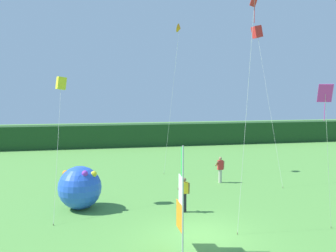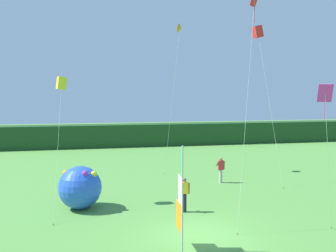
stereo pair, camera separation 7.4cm
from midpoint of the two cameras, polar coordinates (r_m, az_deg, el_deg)
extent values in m
plane|color=#518E3D|center=(16.30, 5.09, -16.24)|extent=(120.00, 120.00, 0.00)
cube|color=#1E421E|center=(41.96, -5.51, -1.38)|extent=(80.00, 2.40, 2.45)
cylinder|color=#B7B7BC|center=(13.87, 2.36, -11.28)|extent=(0.06, 0.06, 4.03)
cube|color=orange|center=(14.58, 1.85, -13.56)|extent=(0.02, 0.97, 1.07)
cube|color=white|center=(14.10, 2.04, -9.65)|extent=(0.02, 0.60, 1.07)
cube|color=green|center=(13.69, 2.23, -5.49)|extent=(0.02, 0.23, 1.07)
cylinder|color=black|center=(19.01, 2.62, -11.59)|extent=(0.22, 0.22, 0.94)
cube|color=yellow|center=(18.80, 2.63, -9.39)|extent=(0.36, 0.20, 0.57)
sphere|color=brown|center=(18.71, 2.63, -8.18)|extent=(0.20, 0.20, 0.20)
cylinder|color=brown|center=(18.79, 1.89, -9.21)|extent=(0.09, 0.48, 0.42)
cylinder|color=brown|center=(18.88, 3.31, -9.45)|extent=(0.09, 0.14, 0.56)
cylinder|color=#B7B2A3|center=(25.15, 8.11, -7.58)|extent=(0.22, 0.22, 0.87)
cube|color=red|center=(25.00, 8.13, -5.91)|extent=(0.36, 0.20, 0.62)
sphere|color=#A37556|center=(24.92, 8.14, -4.93)|extent=(0.20, 0.20, 0.20)
cylinder|color=#A37556|center=(24.97, 7.58, -5.72)|extent=(0.09, 0.48, 0.42)
cylinder|color=#A37556|center=(25.09, 8.62, -5.91)|extent=(0.09, 0.14, 0.56)
sphere|color=blue|center=(19.85, -13.14, -9.11)|extent=(2.20, 2.20, 2.20)
sphere|color=yellow|center=(19.30, -11.11, -7.18)|extent=(0.31, 0.31, 0.31)
sphere|color=orange|center=(20.20, -15.21, -6.94)|extent=(0.31, 0.31, 0.31)
sphere|color=purple|center=(19.03, -12.43, -7.07)|extent=(0.31, 0.31, 0.31)
cylinder|color=brown|center=(24.68, 17.24, -8.94)|extent=(0.03, 0.03, 0.08)
cylinder|color=silver|center=(25.22, 15.34, 2.84)|extent=(0.54, 3.07, 10.04)
cube|color=red|center=(26.78, 13.57, 13.77)|extent=(0.72, 0.58, 0.87)
cylinder|color=brown|center=(27.56, -0.47, -7.25)|extent=(0.03, 0.03, 0.08)
cylinder|color=silver|center=(27.43, 0.71, 3.82)|extent=(1.33, 0.78, 10.64)
cone|color=orange|center=(28.34, 1.89, 14.65)|extent=(0.65, 0.75, 0.68)
cylinder|color=brown|center=(18.46, 23.70, -13.94)|extent=(0.03, 0.03, 0.08)
cylinder|color=silver|center=(16.93, 23.34, -5.43)|extent=(1.31, 1.13, 5.91)
cube|color=#DB33A8|center=(15.84, 22.93, 4.63)|extent=(0.64, 0.53, 0.70)
cylinder|color=#DB33A8|center=(15.86, 22.84, 1.99)|extent=(0.02, 0.02, 0.70)
cylinder|color=brown|center=(18.06, -16.94, -14.15)|extent=(0.03, 0.03, 0.08)
cylinder|color=silver|center=(19.00, -16.33, -3.33)|extent=(0.26, 3.51, 6.43)
cube|color=yellow|center=(20.55, -15.81, 6.28)|extent=(0.63, 0.57, 0.70)
cylinder|color=brown|center=(16.57, 10.62, -15.80)|extent=(0.03, 0.03, 0.08)
cylinder|color=silver|center=(16.33, 11.94, 1.78)|extent=(1.17, 1.30, 10.02)
cylinder|color=red|center=(17.46, 13.15, 16.19)|extent=(0.02, 0.02, 0.70)
camera|label=1|loc=(0.04, -89.88, 0.01)|focal=40.03mm
camera|label=2|loc=(0.04, 90.12, -0.01)|focal=40.03mm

